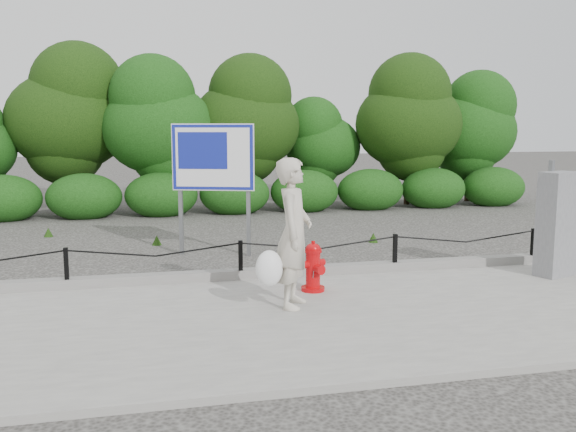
% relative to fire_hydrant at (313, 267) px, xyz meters
% --- Properties ---
extents(ground, '(90.00, 90.00, 0.00)m').
position_rel_fire_hydrant_xyz_m(ground, '(-0.90, 0.88, -0.42)').
color(ground, '#2D2B28').
rests_on(ground, ground).
extents(sidewalk, '(14.00, 4.00, 0.08)m').
position_rel_fire_hydrant_xyz_m(sidewalk, '(-0.90, -1.12, -0.38)').
color(sidewalk, gray).
rests_on(sidewalk, ground).
extents(curb, '(14.00, 0.22, 0.14)m').
position_rel_fire_hydrant_xyz_m(curb, '(-0.90, 0.93, -0.27)').
color(curb, slate).
rests_on(curb, sidewalk).
extents(chain_barrier, '(10.06, 0.06, 0.60)m').
position_rel_fire_hydrant_xyz_m(chain_barrier, '(-0.90, 0.88, 0.04)').
color(chain_barrier, black).
rests_on(chain_barrier, sidewalk).
extents(treeline, '(20.28, 3.72, 4.63)m').
position_rel_fire_hydrant_xyz_m(treeline, '(-0.42, 9.80, 2.10)').
color(treeline, black).
rests_on(treeline, ground).
extents(fire_hydrant, '(0.43, 0.43, 0.71)m').
position_rel_fire_hydrant_xyz_m(fire_hydrant, '(0.00, 0.00, 0.00)').
color(fire_hydrant, '#C1070B').
rests_on(fire_hydrant, sidewalk).
extents(pedestrian, '(0.87, 0.82, 1.91)m').
position_rel_fire_hydrant_xyz_m(pedestrian, '(-0.47, -0.68, 0.59)').
color(pedestrian, beige).
rests_on(pedestrian, sidewalk).
extents(utility_cabinet, '(0.70, 0.54, 1.78)m').
position_rel_fire_hydrant_xyz_m(utility_cabinet, '(3.91, 0.04, 0.47)').
color(utility_cabinet, gray).
rests_on(utility_cabinet, sidewalk).
extents(advertising_sign, '(1.46, 0.57, 2.44)m').
position_rel_fire_hydrant_xyz_m(advertising_sign, '(-1.07, 3.11, 1.30)').
color(advertising_sign, slate).
rests_on(advertising_sign, ground).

